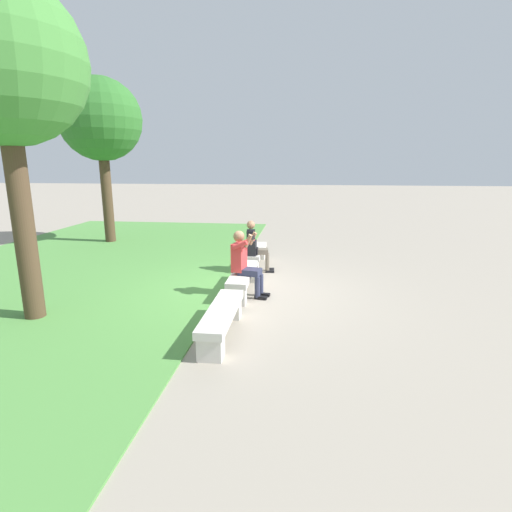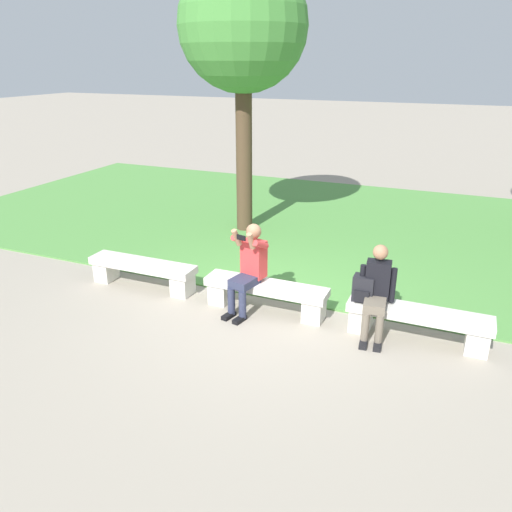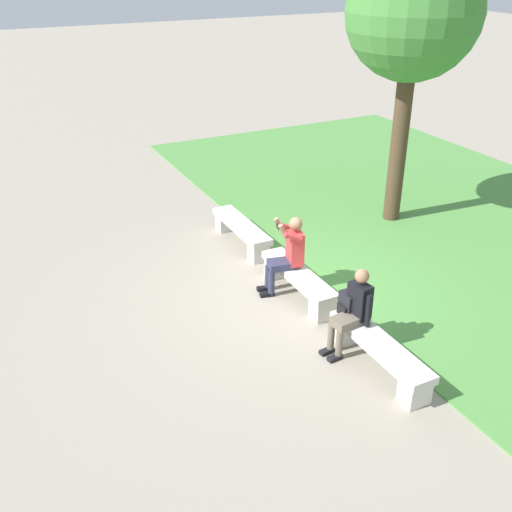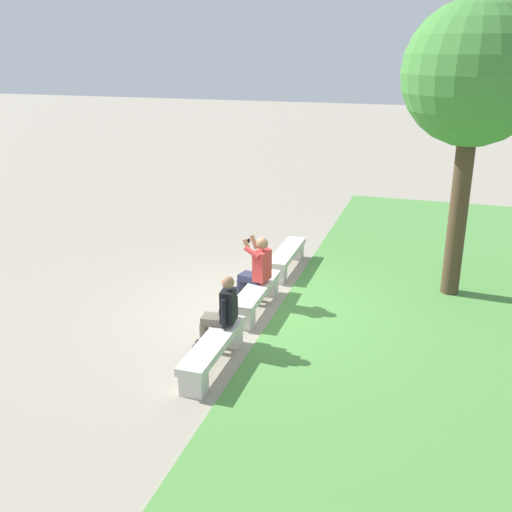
{
  "view_description": "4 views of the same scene",
  "coord_description": "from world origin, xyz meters",
  "px_view_note": "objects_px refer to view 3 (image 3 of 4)",
  "views": [
    {
      "loc": [
        -7.81,
        -1.21,
        2.63
      ],
      "look_at": [
        0.2,
        -0.25,
        0.72
      ],
      "focal_mm": 28.0,
      "sensor_mm": 36.0,
      "label": 1
    },
    {
      "loc": [
        2.44,
        -6.18,
        3.5
      ],
      "look_at": [
        -0.11,
        -0.11,
        0.9
      ],
      "focal_mm": 35.0,
      "sensor_mm": 36.0,
      "label": 2
    },
    {
      "loc": [
        7.28,
        -4.44,
        5.15
      ],
      "look_at": [
        -0.24,
        -0.65,
        0.78
      ],
      "focal_mm": 42.0,
      "sensor_mm": 36.0,
      "label": 3
    },
    {
      "loc": [
        9.51,
        2.97,
        4.59
      ],
      "look_at": [
        -0.16,
        -0.06,
        0.98
      ],
      "focal_mm": 42.0,
      "sensor_mm": 36.0,
      "label": 4
    }
  ],
  "objects_px": {
    "backpack": "(349,304)",
    "tree_left_background": "(414,15)",
    "person_distant": "(353,309)",
    "bench_main": "(241,230)",
    "bench_near": "(298,280)",
    "bench_mid": "(379,351)",
    "person_photographer": "(288,251)"
  },
  "relations": [
    {
      "from": "bench_mid",
      "to": "person_distant",
      "type": "xyz_separation_m",
      "value": [
        -0.56,
        -0.07,
        0.37
      ]
    },
    {
      "from": "tree_left_background",
      "to": "bench_near",
      "type": "bearing_deg",
      "value": -61.32
    },
    {
      "from": "person_distant",
      "to": "backpack",
      "type": "height_order",
      "value": "person_distant"
    },
    {
      "from": "bench_main",
      "to": "person_photographer",
      "type": "bearing_deg",
      "value": -2.24
    },
    {
      "from": "person_photographer",
      "to": "person_distant",
      "type": "relative_size",
      "value": 1.05
    },
    {
      "from": "bench_main",
      "to": "backpack",
      "type": "distance_m",
      "value": 3.6
    },
    {
      "from": "person_distant",
      "to": "bench_near",
      "type": "bearing_deg",
      "value": 177.64
    },
    {
      "from": "bench_main",
      "to": "person_distant",
      "type": "bearing_deg",
      "value": -1.0
    },
    {
      "from": "bench_near",
      "to": "person_distant",
      "type": "xyz_separation_m",
      "value": [
        1.6,
        -0.07,
        0.37
      ]
    },
    {
      "from": "bench_main",
      "to": "person_distant",
      "type": "distance_m",
      "value": 3.79
    },
    {
      "from": "bench_main",
      "to": "backpack",
      "type": "bearing_deg",
      "value": -0.26
    },
    {
      "from": "person_photographer",
      "to": "tree_left_background",
      "type": "relative_size",
      "value": 0.25
    },
    {
      "from": "bench_main",
      "to": "tree_left_background",
      "type": "bearing_deg",
      "value": 84.34
    },
    {
      "from": "bench_mid",
      "to": "person_photographer",
      "type": "distance_m",
      "value": 2.44
    },
    {
      "from": "person_photographer",
      "to": "tree_left_background",
      "type": "height_order",
      "value": "tree_left_background"
    },
    {
      "from": "tree_left_background",
      "to": "person_distant",
      "type": "bearing_deg",
      "value": -44.83
    },
    {
      "from": "person_distant",
      "to": "backpack",
      "type": "relative_size",
      "value": 2.94
    },
    {
      "from": "bench_main",
      "to": "backpack",
      "type": "relative_size",
      "value": 4.33
    },
    {
      "from": "bench_near",
      "to": "person_photographer",
      "type": "height_order",
      "value": "person_photographer"
    },
    {
      "from": "backpack",
      "to": "tree_left_background",
      "type": "relative_size",
      "value": 0.08
    },
    {
      "from": "bench_main",
      "to": "tree_left_background",
      "type": "xyz_separation_m",
      "value": [
        0.33,
        3.35,
        3.75
      ]
    },
    {
      "from": "bench_near",
      "to": "tree_left_background",
      "type": "relative_size",
      "value": 0.35
    },
    {
      "from": "bench_main",
      "to": "person_distant",
      "type": "height_order",
      "value": "person_distant"
    },
    {
      "from": "bench_mid",
      "to": "person_distant",
      "type": "bearing_deg",
      "value": -173.29
    },
    {
      "from": "bench_mid",
      "to": "tree_left_background",
      "type": "height_order",
      "value": "tree_left_background"
    },
    {
      "from": "person_distant",
      "to": "tree_left_background",
      "type": "xyz_separation_m",
      "value": [
        -3.44,
        3.42,
        3.37
      ]
    },
    {
      "from": "bench_mid",
      "to": "tree_left_background",
      "type": "distance_m",
      "value": 6.42
    },
    {
      "from": "bench_main",
      "to": "person_distant",
      "type": "xyz_separation_m",
      "value": [
        3.77,
        -0.07,
        0.37
      ]
    },
    {
      "from": "bench_mid",
      "to": "backpack",
      "type": "distance_m",
      "value": 0.81
    },
    {
      "from": "bench_near",
      "to": "person_distant",
      "type": "bearing_deg",
      "value": -2.36
    },
    {
      "from": "backpack",
      "to": "tree_left_background",
      "type": "xyz_separation_m",
      "value": [
        -3.26,
        3.37,
        3.42
      ]
    },
    {
      "from": "bench_near",
      "to": "person_distant",
      "type": "distance_m",
      "value": 1.65
    }
  ]
}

